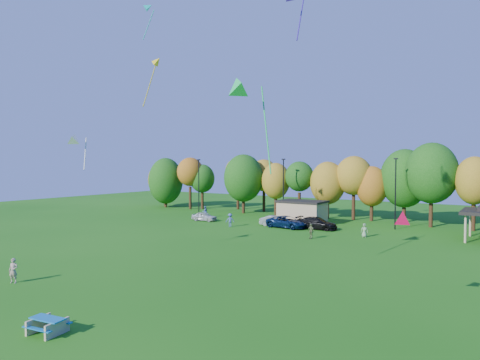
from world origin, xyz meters
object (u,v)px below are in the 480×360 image
Objects in this scene: picnic_table at (48,324)px; car_a at (204,216)px; car_b at (275,221)px; car_c at (287,222)px; car_d at (317,223)px; kite_flyer at (13,271)px.

car_a is at bearing 108.94° from picnic_table.
car_b reaches higher than picnic_table.
car_b is (10.99, 1.37, 0.03)m from car_a.
car_c is 3.84m from car_d.
car_c reaches higher than car_b.
kite_flyer is 34.09m from car_a.
car_a is (-19.21, 36.80, 0.19)m from picnic_table.
car_a reaches higher than picnic_table.
car_b is (2.06, 34.27, -0.20)m from kite_flyer.
car_d is at bearing -105.13° from car_b.
picnic_table is at bearing -164.55° from car_c.
picnic_table is 1.15× the size of kite_flyer.
car_a is 0.93× the size of car_b.
car_a is 0.72× the size of car_d.
car_c reaches higher than picnic_table.
kite_flyer is 0.46× the size of car_a.
car_c is at bearing 55.25° from kite_flyer.
car_b reaches higher than car_a.
kite_flyer is 35.54m from car_d.
picnic_table is 41.51m from car_a.
car_d is at bearing -89.72° from car_a.
car_a is at bearing 99.15° from car_c.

